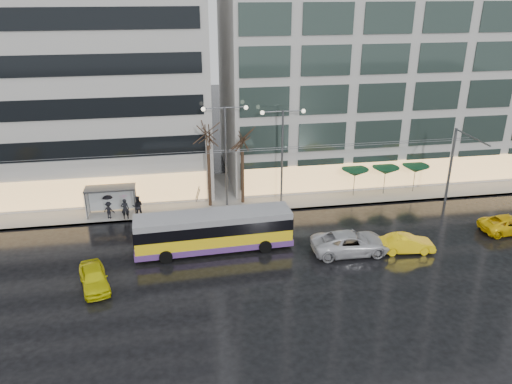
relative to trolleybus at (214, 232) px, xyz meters
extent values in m
plane|color=black|center=(-0.14, -3.05, -1.47)|extent=(140.00, 140.00, 0.00)
cube|color=gray|center=(1.86, 10.95, -1.39)|extent=(80.00, 10.00, 0.15)
cube|color=slate|center=(1.86, 6.00, -1.39)|extent=(80.00, 0.10, 0.15)
cube|color=#B6B3AE|center=(-16.14, 15.95, 9.68)|extent=(34.00, 14.00, 22.00)
cube|color=#B6B3AE|center=(18.86, 15.95, 11.18)|extent=(32.00, 14.00, 25.00)
cube|color=yellow|center=(0.00, 0.00, -0.45)|extent=(11.67, 2.91, 1.45)
cube|color=#613687|center=(0.00, 0.00, -0.94)|extent=(11.71, 2.95, 0.48)
cube|color=black|center=(0.00, 0.00, 0.61)|extent=(11.69, 2.93, 0.87)
cube|color=gray|center=(0.00, 0.00, 1.28)|extent=(11.67, 2.91, 0.48)
cube|color=black|center=(5.81, 0.25, 0.46)|extent=(0.15, 2.22, 1.25)
cube|color=black|center=(-5.81, -0.25, 0.46)|extent=(0.15, 2.22, 1.25)
cylinder|color=black|center=(3.61, 1.36, -0.98)|extent=(0.98, 0.38, 0.96)
cylinder|color=black|center=(3.72, -1.05, -0.98)|extent=(0.98, 0.38, 0.96)
cylinder|color=black|center=(-3.71, 1.05, -0.98)|extent=(0.98, 0.38, 0.96)
cylinder|color=black|center=(-3.61, -1.36, -0.98)|extent=(0.98, 0.38, 0.96)
cylinder|color=#595B60|center=(-1.00, 0.87, 2.68)|extent=(0.21, 3.59, 2.54)
cylinder|color=#595B60|center=(-1.02, 1.36, 2.68)|extent=(0.21, 3.59, 2.54)
cylinder|color=#595B60|center=(21.86, 5.45, 2.03)|extent=(0.24, 0.24, 7.00)
cube|color=#595B60|center=(21.86, 2.95, 5.43)|extent=(0.10, 5.00, 0.10)
cylinder|color=#595B60|center=(0.86, 2.70, 5.33)|extent=(42.00, 0.04, 0.04)
cylinder|color=#595B60|center=(0.86, 3.20, 5.33)|extent=(42.00, 0.04, 0.04)
cube|color=#595B60|center=(-8.14, 7.45, 1.13)|extent=(4.20, 1.60, 0.12)
cube|color=silver|center=(-8.14, 8.15, -0.12)|extent=(4.00, 0.05, 2.20)
cube|color=white|center=(-10.19, 7.45, -0.12)|extent=(0.10, 1.40, 2.20)
cylinder|color=#595B60|center=(-10.14, 6.75, -0.12)|extent=(0.10, 0.10, 2.40)
cylinder|color=#595B60|center=(-10.14, 8.15, -0.12)|extent=(0.10, 0.10, 2.40)
cylinder|color=#595B60|center=(-6.14, 6.75, -0.12)|extent=(0.10, 0.10, 2.40)
cylinder|color=#595B60|center=(-6.14, 8.15, -0.12)|extent=(0.10, 0.10, 2.40)
cylinder|color=#595B60|center=(1.86, 7.75, 3.18)|extent=(0.18, 0.18, 9.00)
cylinder|color=#595B60|center=(0.96, 7.75, 7.58)|extent=(1.80, 0.10, 0.10)
cylinder|color=#595B60|center=(2.76, 7.75, 7.58)|extent=(1.80, 0.10, 0.10)
sphere|color=#FFF2CC|center=(0.06, 7.75, 7.53)|extent=(0.36, 0.36, 0.36)
sphere|color=#FFF2CC|center=(3.66, 7.75, 7.53)|extent=(0.36, 0.36, 0.36)
cylinder|color=#595B60|center=(6.86, 7.75, 2.93)|extent=(0.18, 0.18, 8.50)
cylinder|color=#595B60|center=(5.96, 7.75, 7.08)|extent=(1.80, 0.10, 0.10)
cylinder|color=#595B60|center=(7.76, 7.75, 7.08)|extent=(1.80, 0.10, 0.10)
sphere|color=#FFF2CC|center=(5.06, 7.75, 7.03)|extent=(0.36, 0.36, 0.36)
sphere|color=#FFF2CC|center=(8.66, 7.75, 7.03)|extent=(0.36, 0.36, 0.36)
cylinder|color=black|center=(0.36, 7.95, 1.48)|extent=(0.28, 0.28, 5.60)
cylinder|color=black|center=(3.36, 8.15, 1.13)|extent=(0.28, 0.28, 4.90)
cylinder|color=#595B60|center=(13.86, 7.95, -0.22)|extent=(0.06, 0.06, 2.20)
cone|color=#113E23|center=(13.86, 7.95, 0.98)|extent=(2.50, 2.50, 0.70)
cylinder|color=#595B60|center=(16.86, 7.95, -0.22)|extent=(0.06, 0.06, 2.20)
cone|color=#113E23|center=(16.86, 7.95, 0.98)|extent=(2.50, 2.50, 0.70)
cylinder|color=#595B60|center=(19.86, 7.95, -0.22)|extent=(0.06, 0.06, 2.20)
cone|color=#113E23|center=(19.86, 7.95, 0.98)|extent=(2.50, 2.50, 0.70)
imported|color=#D7D50B|center=(-8.28, -3.71, -0.76)|extent=(2.67, 4.45, 1.42)
imported|color=yellow|center=(14.16, -2.71, -0.79)|extent=(4.23, 1.87, 1.35)
imported|color=yellow|center=(23.85, -1.04, -0.79)|extent=(4.91, 2.30, 1.36)
imported|color=silver|center=(9.99, -2.14, -0.65)|extent=(5.93, 2.84, 1.63)
imported|color=black|center=(-6.95, 6.35, -0.40)|extent=(0.69, 0.47, 1.82)
imported|color=#F250B0|center=(-6.95, 6.35, 0.43)|extent=(1.01, 1.03, 0.88)
imported|color=black|center=(-5.92, 6.69, -0.39)|extent=(0.93, 0.73, 1.85)
imported|color=black|center=(-8.32, 6.68, -0.57)|extent=(1.10, 0.86, 1.49)
imported|color=black|center=(-8.32, 6.68, 0.43)|extent=(1.06, 1.06, 0.72)
camera|label=1|loc=(-2.42, -33.25, 17.14)|focal=35.00mm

